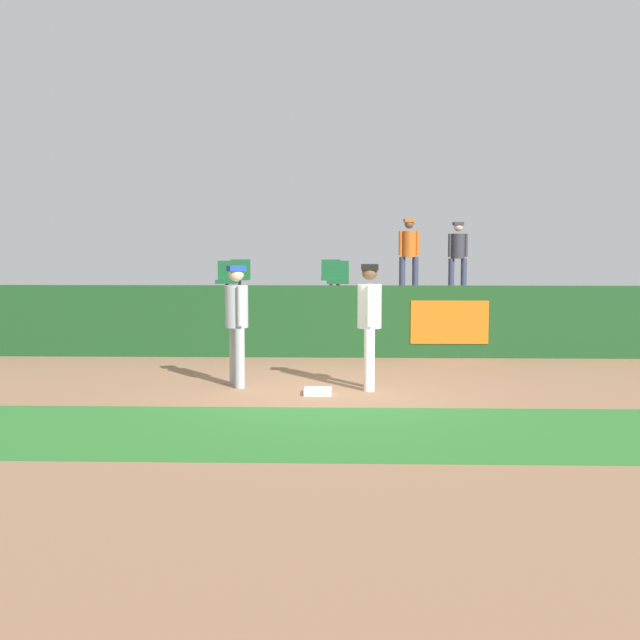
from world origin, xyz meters
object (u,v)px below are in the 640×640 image
(first_base, at_px, (318,391))
(player_runner_visitor, at_px, (237,317))
(spectator_capped, at_px, (458,252))
(spectator_hooded, at_px, (409,250))
(player_fielder_home, at_px, (370,317))
(seat_front_center, at_px, (338,278))
(seat_front_left, at_px, (227,278))
(seat_back_left, at_px, (240,275))
(seat_back_center, at_px, (331,275))

(first_base, xyz_separation_m, player_runner_visitor, (-1.27, 0.62, 1.04))
(spectator_capped, bearing_deg, player_runner_visitor, 53.41)
(first_base, height_order, spectator_hooded, spectator_hooded)
(player_fielder_home, xyz_separation_m, seat_front_center, (-0.52, 5.03, 0.40))
(seat_front_left, relative_size, spectator_capped, 0.48)
(player_fielder_home, relative_size, seat_front_left, 2.25)
(spectator_capped, bearing_deg, seat_front_left, 20.44)
(seat_front_center, distance_m, seat_back_left, 2.94)
(player_fielder_home, relative_size, player_runner_visitor, 1.02)
(seat_back_left, bearing_deg, player_fielder_home, -67.37)
(seat_back_left, xyz_separation_m, spectator_hooded, (4.04, 0.82, 0.58))
(seat_front_center, distance_m, spectator_capped, 3.94)
(seat_front_center, distance_m, spectator_hooded, 3.18)
(seat_back_center, bearing_deg, seat_back_left, 179.99)
(seat_back_center, xyz_separation_m, seat_back_left, (-2.15, 0.00, 0.00))
(player_fielder_home, distance_m, spectator_hooded, 7.80)
(seat_front_center, bearing_deg, seat_back_left, 142.26)
(player_runner_visitor, relative_size, seat_front_center, 2.22)
(seat_back_left, relative_size, spectator_capped, 0.48)
(seat_front_center, bearing_deg, seat_back_center, 95.59)
(seat_back_center, relative_size, spectator_hooded, 0.46)
(seat_front_center, relative_size, seat_back_center, 1.00)
(spectator_hooded, bearing_deg, seat_front_left, 26.38)
(seat_front_left, distance_m, seat_back_left, 1.80)
(first_base, bearing_deg, seat_front_center, 87.42)
(seat_back_left, bearing_deg, spectator_hooded, 11.48)
(player_fielder_home, height_order, seat_front_left, player_fielder_home)
(player_fielder_home, bearing_deg, seat_back_center, -173.31)
(player_runner_visitor, xyz_separation_m, spectator_capped, (4.41, 7.47, 0.94))
(player_runner_visitor, height_order, spectator_capped, spectator_capped)
(player_runner_visitor, bearing_deg, seat_back_left, 165.51)
(first_base, height_order, player_fielder_home, player_fielder_home)
(seat_back_center, bearing_deg, seat_front_left, -140.45)
(player_runner_visitor, distance_m, seat_back_left, 6.72)
(first_base, height_order, spectator_capped, spectator_capped)
(player_fielder_home, height_order, spectator_capped, spectator_capped)
(seat_front_left, bearing_deg, seat_back_left, 89.05)
(player_runner_visitor, distance_m, spectator_hooded, 8.20)
(first_base, height_order, seat_front_left, seat_front_left)
(first_base, distance_m, player_fielder_home, 1.38)
(first_base, xyz_separation_m, seat_back_center, (0.07, 7.27, 1.45))
(first_base, relative_size, spectator_capped, 0.23)
(seat_front_left, height_order, spectator_hooded, spectator_hooded)
(first_base, height_order, seat_back_left, seat_back_left)
(seat_front_left, xyz_separation_m, seat_back_left, (0.03, 1.80, 0.00))
(first_base, bearing_deg, spectator_capped, 68.76)
(seat_back_center, bearing_deg, spectator_capped, 14.85)
(seat_front_left, distance_m, spectator_capped, 5.89)
(seat_front_left, relative_size, spectator_hooded, 0.46)
(first_base, xyz_separation_m, spectator_capped, (3.14, 8.09, 1.98))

